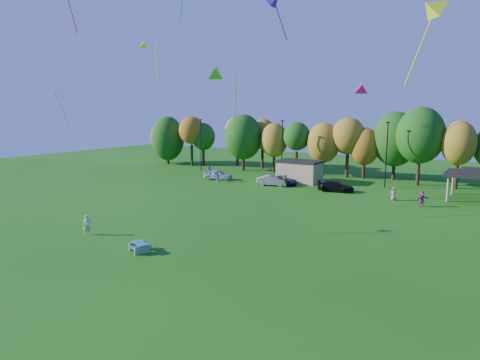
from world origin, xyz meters
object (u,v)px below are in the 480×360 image
Objects in this scene: kite_flyer at (87,225)px; car_d at (336,186)px; car_b at (273,181)px; picnic_table at (140,246)px; car_a at (218,175)px; car_c at (283,180)px.

car_d is (11.24, 30.61, -0.18)m from kite_flyer.
car_d is (9.19, 0.46, -0.04)m from car_b.
kite_flyer is 32.61m from car_d.
kite_flyer is 30.22m from car_b.
car_b is at bearing 81.32° from car_d.
car_a is at bearing 139.53° from picnic_table.
kite_flyer reaches higher than car_c.
car_a reaches higher than car_d.
kite_flyer is 0.39× the size of car_b.
kite_flyer reaches higher than car_b.
car_d is (8.26, -0.91, 0.05)m from car_c.
car_a is at bearing 74.06° from car_b.
car_a is at bearing 79.31° from car_d.
car_c is at bearing -100.36° from car_a.
car_a is at bearing 60.50° from kite_flyer.
car_c is at bearing -48.84° from car_b.
kite_flyer is (-7.10, 0.76, 0.45)m from picnic_table.
car_a is at bearing 108.05° from car_c.
car_c is 8.31m from car_d.
picnic_table is 31.32m from car_b.
picnic_table is 31.64m from car_d.
kite_flyer is at bearing 177.16° from car_a.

